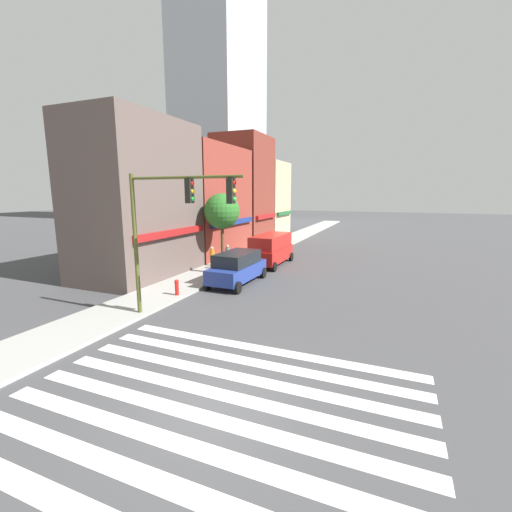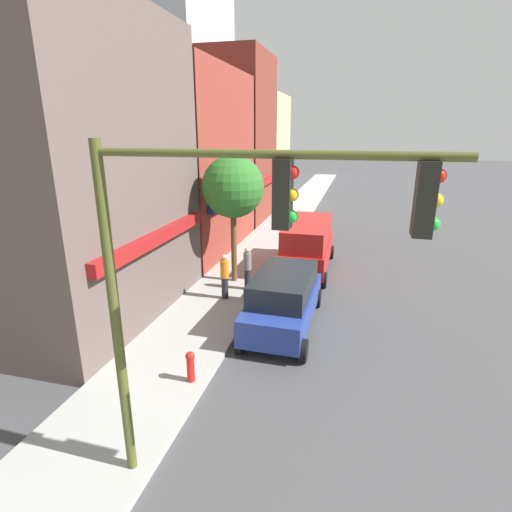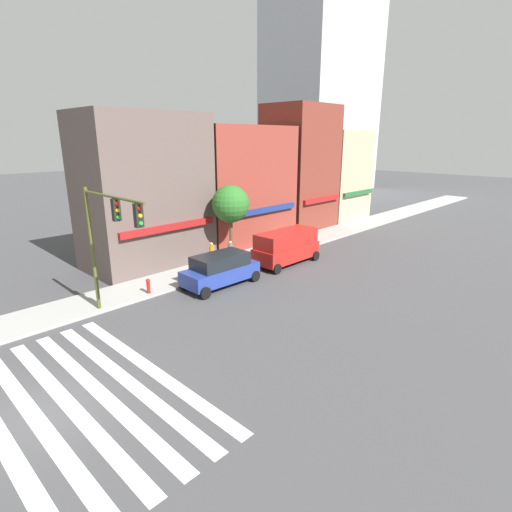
# 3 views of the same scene
# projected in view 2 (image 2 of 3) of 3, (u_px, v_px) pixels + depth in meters

# --- Properties ---
(storefront_row) EXTENTS (30.12, 5.30, 11.39)m
(storefront_row) POSITION_uv_depth(u_px,v_px,m) (203.00, 155.00, 23.24)
(storefront_row) COLOR brown
(storefront_row) RESTS_ON ground_plane
(traffic_signal) EXTENTS (0.32, 5.27, 6.25)m
(traffic_signal) POSITION_uv_depth(u_px,v_px,m) (220.00, 257.00, 5.95)
(traffic_signal) COLOR #474C1E
(traffic_signal) RESTS_ON ground_plane
(suv_blue) EXTENTS (4.74, 2.12, 1.94)m
(suv_blue) POSITION_uv_depth(u_px,v_px,m) (284.00, 299.00, 13.23)
(suv_blue) COLOR navy
(suv_blue) RESTS_ON ground_plane
(van_red) EXTENTS (5.01, 2.22, 2.34)m
(van_red) POSITION_uv_depth(u_px,v_px,m) (308.00, 244.00, 18.70)
(van_red) COLOR #B21E19
(van_red) RESTS_ON ground_plane
(pedestrian_grey_coat) EXTENTS (0.32, 0.32, 1.77)m
(pedestrian_grey_coat) POSITION_uv_depth(u_px,v_px,m) (247.00, 268.00, 16.09)
(pedestrian_grey_coat) COLOR #23232D
(pedestrian_grey_coat) RESTS_ON sidewalk_left
(pedestrian_orange_vest) EXTENTS (0.32, 0.32, 1.77)m
(pedestrian_orange_vest) POSITION_uv_depth(u_px,v_px,m) (225.00, 276.00, 15.19)
(pedestrian_orange_vest) COLOR #23232D
(pedestrian_orange_vest) RESTS_ON sidewalk_left
(fire_hydrant) EXTENTS (0.24, 0.24, 0.84)m
(fire_hydrant) POSITION_uv_depth(u_px,v_px,m) (190.00, 365.00, 10.23)
(fire_hydrant) COLOR red
(fire_hydrant) RESTS_ON sidewalk_left
(street_tree) EXTENTS (2.52, 2.52, 5.30)m
(street_tree) POSITION_uv_depth(u_px,v_px,m) (233.00, 188.00, 16.13)
(street_tree) COLOR brown
(street_tree) RESTS_ON sidewalk_left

